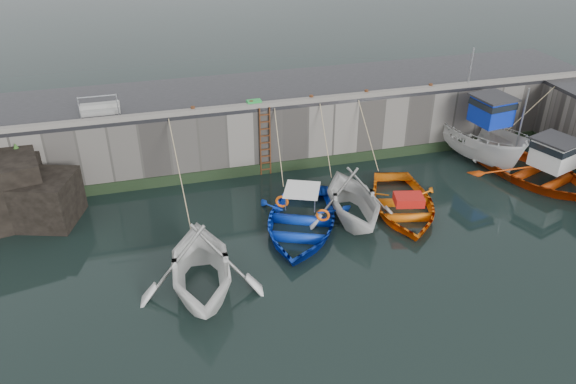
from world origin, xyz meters
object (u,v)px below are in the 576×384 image
object	(u,v)px
bollard_b	(251,104)
bollard_e	(430,87)
ladder	(265,142)
boat_near_white	(202,289)
boat_near_blue	(300,228)
fish_crate	(254,103)
boat_far_orange	(537,171)
bollard_d	(366,93)
boat_near_navy	(402,210)
boat_far_white	(478,138)
boat_near_blacktrim	(352,218)
bollard_c	(311,98)
bollard_a	(193,110)

from	to	relation	value
bollard_b	bollard_e	size ratio (longest dim) A/B	1.00
bollard_e	ladder	bearing A→B (deg)	-177.60
boat_near_white	boat_near_blue	size ratio (longest dim) A/B	0.90
boat_near_blue	fish_crate	xyz separation A→B (m)	(-0.60, 5.10, 3.30)
boat_far_orange	bollard_e	world-z (taller)	boat_far_orange
bollard_d	bollard_e	xyz separation A→B (m)	(3.20, 0.00, 0.00)
boat_near_navy	bollard_e	bearing A→B (deg)	68.39
boat_near_navy	boat_far_white	xyz separation A→B (m)	(5.47, 3.52, 1.00)
boat_near_white	boat_near_blacktrim	bearing A→B (deg)	28.30
bollard_c	bollard_e	world-z (taller)	same
boat_near_white	boat_near_blue	xyz separation A→B (m)	(4.13, 2.62, 0.00)
boat_near_white	bollard_a	distance (m)	8.40
boat_near_blacktrim	boat_far_white	bearing A→B (deg)	28.12
bollard_d	boat_far_orange	bearing A→B (deg)	-30.93
boat_near_white	bollard_c	size ratio (longest dim) A/B	17.79
boat_near_white	boat_near_navy	xyz separation A→B (m)	(8.53, 2.86, 0.00)
ladder	bollard_a	world-z (taller)	bollard_a
boat_near_navy	bollard_a	distance (m)	9.62
boat_near_navy	bollard_a	xyz separation A→B (m)	(-7.64, 4.82, 3.30)
boat_near_blue	boat_near_blacktrim	size ratio (longest dim) A/B	1.22
boat_near_blue	bollard_b	world-z (taller)	bollard_b
bollard_c	bollard_e	bearing A→B (deg)	0.00
boat_near_blue	ladder	bearing A→B (deg)	116.03
boat_far_orange	bollard_b	bearing A→B (deg)	142.38
boat_near_blacktrim	fish_crate	world-z (taller)	fish_crate
boat_far_orange	boat_far_white	bearing A→B (deg)	98.35
boat_near_white	boat_far_white	world-z (taller)	boat_far_white
bollard_b	bollard_c	world-z (taller)	same
boat_near_blue	bollard_e	xyz separation A→B (m)	(7.76, 5.05, 3.30)
bollard_a	boat_near_navy	bearing A→B (deg)	-32.25
boat_near_white	bollard_a	world-z (taller)	bollard_a
boat_near_blacktrim	bollard_b	distance (m)	6.56
boat_near_navy	fish_crate	xyz separation A→B (m)	(-5.00, 4.87, 3.30)
boat_far_white	bollard_b	xyz separation A→B (m)	(-10.60, 1.30, 2.30)
bollard_e	bollard_a	bearing A→B (deg)	180.00
boat_near_blue	boat_near_navy	world-z (taller)	boat_near_blue
bollard_c	bollard_d	distance (m)	2.60
boat_near_blacktrim	bollard_b	xyz separation A→B (m)	(-2.94, 4.85, 3.30)
boat_far_white	bollard_c	xyz separation A→B (m)	(-7.90, 1.30, 2.30)
ladder	bollard_c	bearing A→B (deg)	8.67
boat_far_white	bollard_c	size ratio (longest dim) A/B	22.58
ladder	boat_near_blacktrim	world-z (taller)	ladder
boat_near_navy	boat_far_white	distance (m)	6.58
boat_far_white	boat_far_orange	size ratio (longest dim) A/B	0.89
bollard_c	boat_near_blue	bearing A→B (deg)	-111.22
fish_crate	bollard_e	bearing A→B (deg)	-2.58
boat_near_navy	bollard_a	world-z (taller)	bollard_a
bollard_a	bollard_c	size ratio (longest dim) A/B	1.00
boat_near_blue	fish_crate	size ratio (longest dim) A/B	9.01
boat_far_white	bollard_b	distance (m)	10.93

